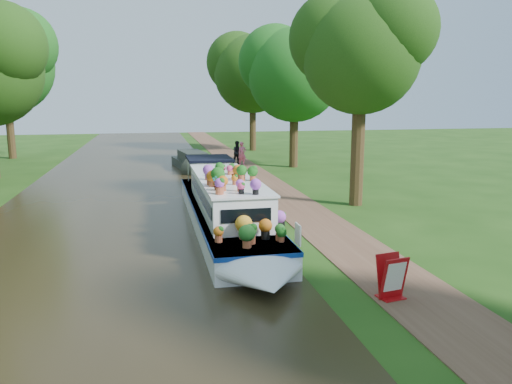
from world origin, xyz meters
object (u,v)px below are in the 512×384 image
(second_boat, at_px, (192,162))
(pedestrian_pink, at_px, (242,154))
(plant_boat, at_px, (227,207))
(pedestrian_dark, at_px, (238,153))
(sandwich_board, at_px, (392,279))

(second_boat, height_order, pedestrian_pink, pedestrian_pink)
(plant_boat, bearing_deg, pedestrian_dark, 78.92)
(second_boat, bearing_deg, sandwich_board, -91.03)
(pedestrian_dark, bearing_deg, pedestrian_pink, -88.45)
(second_boat, bearing_deg, pedestrian_dark, 19.30)
(pedestrian_pink, distance_m, pedestrian_dark, 0.81)
(sandwich_board, xyz_separation_m, pedestrian_pink, (0.73, 22.86, 0.35))
(plant_boat, bearing_deg, pedestrian_pink, 77.86)
(second_boat, distance_m, pedestrian_dark, 3.67)
(second_boat, xyz_separation_m, pedestrian_dark, (3.24, 1.67, 0.36))
(plant_boat, distance_m, pedestrian_dark, 17.39)
(second_boat, height_order, sandwich_board, second_boat)
(second_boat, relative_size, pedestrian_dark, 3.85)
(plant_boat, xyz_separation_m, pedestrian_pink, (3.50, 16.27, -0.02))
(pedestrian_pink, bearing_deg, pedestrian_dark, 86.78)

